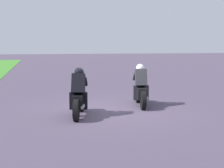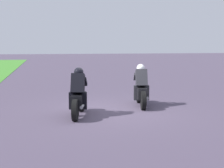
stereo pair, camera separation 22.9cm
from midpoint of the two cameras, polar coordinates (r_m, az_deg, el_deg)
ground_plane at (r=11.16m, az=-0.80°, el=-4.62°), size 120.00×120.00×0.00m
rider_lane_a at (r=11.95m, az=4.37°, el=-0.83°), size 2.04×0.60×1.51m
rider_lane_b at (r=10.32m, az=-6.32°, el=-2.09°), size 2.02×0.64×1.51m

